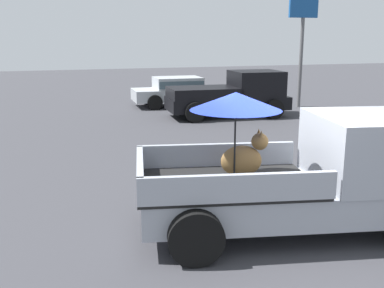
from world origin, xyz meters
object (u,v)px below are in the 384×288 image
Objects in this scene: pickup_truck_main at (321,172)px; motel_sign at (302,30)px; pickup_truck_red at (232,95)px; parked_sedan_near at (179,90)px.

motel_sign is at bearing 71.77° from pickup_truck_main.
parked_sedan_near is at bearing 113.74° from pickup_truck_red.
pickup_truck_red is 3.60m from parked_sedan_near.
motel_sign reaches higher than pickup_truck_red.
motel_sign is (3.90, 1.36, 2.55)m from pickup_truck_red.
parked_sedan_near is 0.90× the size of motel_sign.
motel_sign is (6.96, 11.95, 2.44)m from pickup_truck_main.
pickup_truck_red reaches higher than parked_sedan_near.
pickup_truck_main reaches higher than parked_sedan_near.
parked_sedan_near is at bearing 94.44° from pickup_truck_main.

